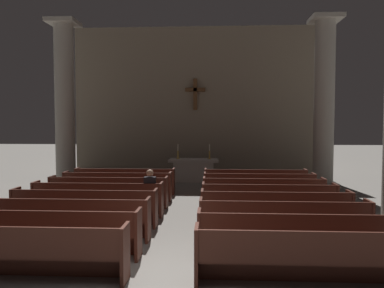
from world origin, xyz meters
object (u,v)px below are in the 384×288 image
(pew_right_row_5, at_px, (269,201))
(column_right_second, at_px, (324,105))
(pew_right_row_6, at_px, (263,193))
(pew_right_row_8, at_px, (255,182))
(pew_left_row_1, at_px, (17,252))
(candlestick_right, at_px, (209,154))
(pew_left_row_4, at_px, (85,207))
(pew_right_row_4, at_px, (275,210))
(column_left_second, at_px, (65,106))
(pew_left_row_7, at_px, (117,186))
(pew_left_row_5, at_px, (98,199))
(pew_left_row_6, at_px, (109,192))
(altar, at_px, (194,170))
(pew_left_row_3, at_px, (68,218))
(pew_right_row_2, at_px, (295,237))
(pew_left_row_8, at_px, (125,181))
(pew_right_row_3, at_px, (284,221))
(lone_worshipper, at_px, (150,191))
(candlestick_left, at_px, (178,154))
(pew_right_row_7, at_px, (259,187))
(pew_right_row_1, at_px, (310,258))
(pew_left_row_2, at_px, (46,233))

(pew_right_row_5, distance_m, column_right_second, 6.44)
(pew_right_row_6, height_order, pew_right_row_8, same)
(pew_left_row_1, distance_m, column_right_second, 12.43)
(pew_left_row_1, height_order, candlestick_right, candlestick_right)
(pew_right_row_8, bearing_deg, pew_left_row_4, -137.27)
(pew_right_row_5, bearing_deg, pew_right_row_4, -90.00)
(pew_right_row_4, bearing_deg, column_left_second, 141.34)
(pew_left_row_1, xyz_separation_m, pew_left_row_7, (0.00, 6.57, 0.00))
(pew_right_row_8, bearing_deg, pew_left_row_5, -145.28)
(pew_left_row_6, distance_m, column_left_second, 5.63)
(altar, relative_size, candlestick_right, 3.34)
(pew_left_row_1, distance_m, pew_left_row_3, 2.19)
(pew_right_row_5, bearing_deg, pew_right_row_2, -90.00)
(pew_left_row_4, distance_m, pew_left_row_8, 4.38)
(pew_left_row_7, bearing_deg, pew_right_row_3, -42.73)
(pew_right_row_4, relative_size, lone_worshipper, 2.76)
(candlestick_left, height_order, candlestick_right, same)
(pew_left_row_5, relative_size, pew_right_row_7, 1.00)
(pew_left_row_4, relative_size, candlestick_left, 5.52)
(pew_right_row_1, bearing_deg, pew_left_row_2, 167.00)
(pew_left_row_7, distance_m, pew_right_row_5, 5.23)
(column_left_second, xyz_separation_m, candlestick_right, (5.96, 1.37, -2.09))
(pew_left_row_7, relative_size, lone_worshipper, 2.76)
(pew_right_row_6, bearing_deg, pew_left_row_3, -145.28)
(pew_left_row_5, xyz_separation_m, pew_right_row_2, (4.74, -3.29, 0.00))
(pew_left_row_6, height_order, pew_right_row_7, same)
(pew_left_row_4, relative_size, pew_right_row_4, 1.00)
(pew_left_row_3, height_order, candlestick_left, candlestick_left)
(pew_right_row_4, bearing_deg, pew_left_row_5, 167.00)
(pew_left_row_5, bearing_deg, pew_left_row_6, 90.00)
(pew_left_row_6, relative_size, altar, 1.66)
(pew_right_row_8, height_order, altar, altar)
(pew_right_row_1, xyz_separation_m, pew_right_row_5, (0.00, 4.38, 0.00))
(pew_left_row_5, distance_m, column_left_second, 6.44)
(pew_left_row_2, bearing_deg, pew_left_row_7, 90.00)
(pew_left_row_5, bearing_deg, pew_right_row_1, -42.73)
(pew_left_row_8, height_order, column_left_second, column_left_second)
(pew_left_row_7, bearing_deg, pew_left_row_4, -90.00)
(pew_right_row_5, distance_m, candlestick_right, 6.63)
(column_right_second, height_order, altar, column_right_second)
(pew_right_row_3, bearing_deg, pew_right_row_6, 90.00)
(pew_left_row_2, distance_m, pew_right_row_1, 4.87)
(pew_left_row_1, xyz_separation_m, pew_right_row_5, (4.74, 4.38, 0.00))
(pew_left_row_7, xyz_separation_m, pew_right_row_7, (4.74, 0.00, 0.00))
(pew_left_row_6, distance_m, pew_right_row_1, 7.25)
(pew_right_row_1, bearing_deg, candlestick_left, 105.94)
(pew_right_row_2, height_order, column_left_second, column_left_second)
(pew_left_row_8, height_order, column_right_second, column_right_second)
(pew_right_row_7, xyz_separation_m, candlestick_right, (-1.67, 4.18, 0.74))
(pew_left_row_4, distance_m, pew_right_row_1, 5.77)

